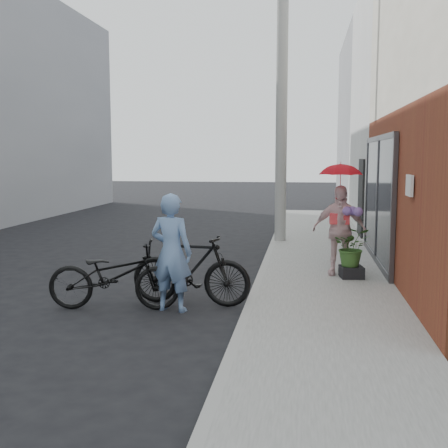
% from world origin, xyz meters
% --- Properties ---
extents(ground, '(80.00, 80.00, 0.00)m').
position_xyz_m(ground, '(0.00, 0.00, 0.00)').
color(ground, black).
rests_on(ground, ground).
extents(sidewalk, '(2.20, 24.00, 0.12)m').
position_xyz_m(sidewalk, '(2.10, 2.00, 0.06)').
color(sidewalk, gray).
rests_on(sidewalk, ground).
extents(curb, '(0.12, 24.00, 0.12)m').
position_xyz_m(curb, '(0.94, 2.00, 0.06)').
color(curb, '#9E9E99').
rests_on(curb, ground).
extents(east_building_far, '(8.00, 8.00, 7.00)m').
position_xyz_m(east_building_far, '(7.20, 16.00, 3.50)').
color(east_building_far, gray).
rests_on(east_building_far, ground).
extents(utility_pole, '(0.28, 0.28, 7.00)m').
position_xyz_m(utility_pole, '(1.10, 6.00, 3.50)').
color(utility_pole, '#9E9E99').
rests_on(utility_pole, ground).
extents(officer, '(0.69, 0.52, 1.71)m').
position_xyz_m(officer, '(-0.18, -0.24, 0.85)').
color(officer, '#6C8FC1').
rests_on(officer, ground).
extents(bike_left, '(1.98, 0.88, 1.01)m').
position_xyz_m(bike_left, '(-1.03, -0.29, 0.50)').
color(bike_left, black).
rests_on(bike_left, ground).
extents(bike_right, '(1.88, 0.69, 1.10)m').
position_xyz_m(bike_right, '(0.02, 0.11, 0.55)').
color(bike_right, black).
rests_on(bike_right, ground).
extents(kimono_woman, '(1.00, 0.57, 1.60)m').
position_xyz_m(kimono_woman, '(2.32, 2.07, 0.92)').
color(kimono_woman, beige).
rests_on(kimono_woman, sidewalk).
extents(parasol, '(0.74, 0.74, 0.65)m').
position_xyz_m(parasol, '(2.32, 2.07, 2.05)').
color(parasol, red).
rests_on(parasol, kimono_woman).
extents(planter, '(0.43, 0.43, 0.20)m').
position_xyz_m(planter, '(2.53, 1.84, 0.22)').
color(planter, black).
rests_on(planter, sidewalk).
extents(potted_plant, '(0.62, 0.54, 0.69)m').
position_xyz_m(potted_plant, '(2.53, 1.84, 0.67)').
color(potted_plant, '#345E25').
rests_on(potted_plant, planter).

